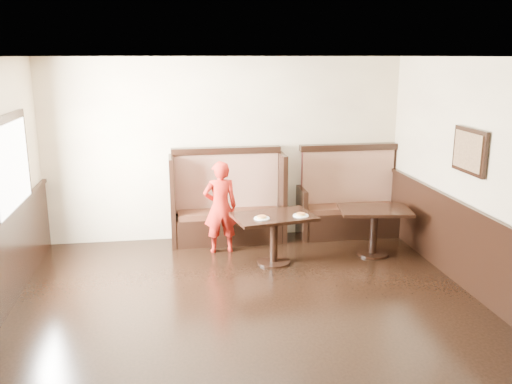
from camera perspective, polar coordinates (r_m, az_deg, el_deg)
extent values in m
plane|color=black|center=(5.57, 0.78, -16.17)|extent=(7.00, 7.00, 0.00)
plane|color=beige|center=(8.40, -3.21, 4.48)|extent=(5.50, 0.00, 5.50)
plane|color=white|center=(4.80, 0.90, 14.02)|extent=(7.00, 7.00, 0.00)
cube|color=black|center=(7.02, -24.47, 2.53)|extent=(0.05, 1.50, 1.20)
cube|color=white|center=(7.01, -24.23, 2.54)|extent=(0.01, 1.30, 1.00)
cube|color=black|center=(6.99, 21.57, 4.03)|extent=(0.04, 0.70, 0.55)
cube|color=olive|center=(6.98, 21.39, 4.03)|extent=(0.01, 0.60, 0.45)
cube|color=black|center=(8.41, -2.91, -3.86)|extent=(1.60, 0.50, 0.42)
cube|color=#3C1F13|center=(8.34, -2.93, -2.23)|extent=(1.54, 0.46, 0.09)
cube|color=#54101A|center=(8.43, -3.12, 1.05)|extent=(1.60, 0.12, 0.92)
cube|color=black|center=(8.33, -3.16, 4.40)|extent=(1.68, 0.16, 0.10)
cube|color=black|center=(8.33, -8.77, -0.81)|extent=(0.07, 0.72, 1.36)
cube|color=black|center=(8.50, 2.62, -0.37)|extent=(0.07, 0.72, 1.36)
cube|color=black|center=(8.82, 9.82, -3.20)|extent=(1.50, 0.50, 0.42)
cube|color=#3C1F13|center=(8.75, 9.89, -1.64)|extent=(1.44, 0.46, 0.09)
cube|color=#54101A|center=(8.83, 9.58, 1.48)|extent=(1.50, 0.12, 0.92)
cube|color=black|center=(8.74, 9.71, 4.68)|extent=(1.58, 0.16, 0.10)
cube|color=black|center=(8.64, 4.68, -2.08)|extent=(0.07, 0.72, 0.80)
cube|color=black|center=(9.13, 14.38, -1.59)|extent=(0.07, 0.72, 0.80)
cube|color=black|center=(7.42, 1.90, -2.63)|extent=(1.19, 0.87, 0.05)
cylinder|color=black|center=(7.52, 1.88, -5.13)|extent=(0.11, 0.11, 0.63)
cylinder|color=black|center=(7.63, 1.86, -7.34)|extent=(0.47, 0.47, 0.03)
cube|color=black|center=(7.92, 12.39, -1.87)|extent=(1.08, 0.79, 0.05)
cylinder|color=black|center=(8.02, 12.26, -4.22)|extent=(0.11, 0.11, 0.63)
cylinder|color=black|center=(8.13, 12.14, -6.30)|extent=(0.47, 0.47, 0.03)
imported|color=#AD1C12|center=(7.86, -3.77, -1.59)|extent=(0.52, 0.36, 1.36)
cylinder|color=white|center=(7.26, 0.62, -2.77)|extent=(0.21, 0.21, 0.01)
cylinder|color=tan|center=(7.25, 0.62, -2.65)|extent=(0.13, 0.13, 0.02)
cylinder|color=#EABA54|center=(7.25, 0.62, -2.55)|extent=(0.11, 0.11, 0.01)
cylinder|color=white|center=(7.40, 4.74, -2.48)|extent=(0.21, 0.21, 0.01)
cylinder|color=tan|center=(7.40, 4.74, -2.36)|extent=(0.13, 0.13, 0.02)
cylinder|color=#EABA54|center=(7.39, 4.75, -2.27)|extent=(0.11, 0.11, 0.01)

